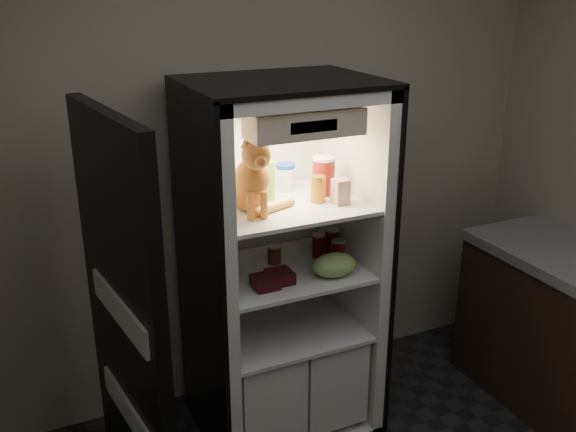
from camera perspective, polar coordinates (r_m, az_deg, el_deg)
name	(u,v)px	position (r m, az deg, el deg)	size (l,w,h in m)	color
room_shell	(475,230)	(1.93, 16.29, -1.18)	(3.60, 3.60, 3.60)	white
refrigerator	(280,289)	(3.34, -0.75, -6.55)	(0.90, 0.72, 1.88)	white
fridge_door	(126,332)	(2.81, -14.19, -9.97)	(0.17, 0.87, 1.85)	black
tabby_cat	(250,181)	(2.93, -3.43, 3.11)	(0.33, 0.38, 0.40)	#BE4A18
parmesan_shaker	(267,180)	(3.11, -1.86, 3.19)	(0.07, 0.07, 0.19)	#238135
mayo_tub	(285,177)	(3.25, -0.23, 3.48)	(0.10, 0.10, 0.14)	white
salsa_jar	(318,189)	(3.08, 2.69, 2.41)	(0.07, 0.07, 0.13)	#97250D
pepper_jar	(324,176)	(3.19, 3.19, 3.60)	(0.11, 0.11, 0.19)	maroon
cream_carton	(341,192)	(3.06, 4.70, 2.16)	(0.07, 0.07, 0.12)	white
soda_can_a	(318,246)	(3.33, 2.73, -2.69)	(0.07, 0.07, 0.12)	black
soda_can_b	(332,242)	(3.37, 3.93, -2.32)	(0.08, 0.08, 0.14)	black
soda_can_c	(338,253)	(3.24, 4.48, -3.30)	(0.07, 0.07, 0.14)	black
condiment_jar	(274,254)	(3.26, -1.22, -3.39)	(0.07, 0.07, 0.10)	#582C19
grape_bag	(334,265)	(3.13, 4.14, -4.36)	(0.22, 0.16, 0.11)	#83AB50
berry_box_left	(265,282)	(3.02, -2.04, -5.89)	(0.12, 0.12, 0.06)	#4B0C12
berry_box_right	(280,277)	(3.07, -0.73, -5.42)	(0.12, 0.12, 0.06)	#4B0C12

